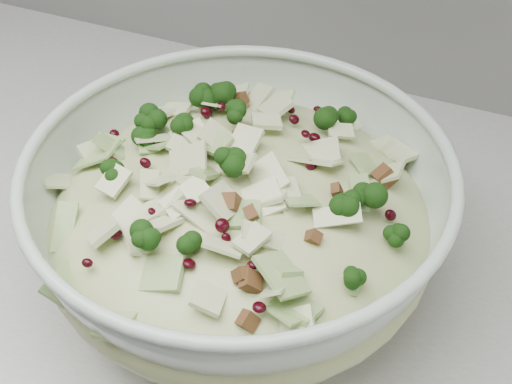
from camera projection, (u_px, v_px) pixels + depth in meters
mixing_bowl at (239, 221)px, 0.64m from camera, size 0.42×0.42×0.15m
salad at (239, 202)px, 0.62m from camera, size 0.39×0.39×0.15m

